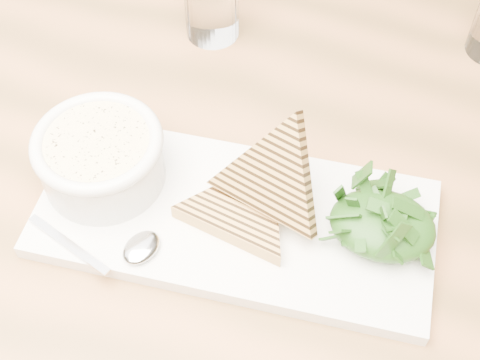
% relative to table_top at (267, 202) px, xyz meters
% --- Properties ---
extents(table_top, '(1.31, 0.93, 0.04)m').
position_rel_table_top_xyz_m(table_top, '(0.00, 0.00, 0.00)').
color(table_top, '#A76A3C').
rests_on(table_top, ground).
extents(table_leg_bl, '(0.06, 0.06, 0.70)m').
position_rel_table_top_xyz_m(table_leg_bl, '(-0.57, 0.36, -0.37)').
color(table_leg_bl, '#A76A3C').
rests_on(table_leg_bl, ground).
extents(platter, '(0.41, 0.19, 0.02)m').
position_rel_table_top_xyz_m(platter, '(-0.02, -0.05, 0.03)').
color(platter, white).
rests_on(platter, table_top).
extents(soup_bowl, '(0.13, 0.13, 0.05)m').
position_rel_table_top_xyz_m(soup_bowl, '(-0.17, -0.04, 0.06)').
color(soup_bowl, white).
rests_on(soup_bowl, platter).
extents(soup, '(0.11, 0.11, 0.01)m').
position_rel_table_top_xyz_m(soup, '(-0.17, -0.04, 0.09)').
color(soup, '#F8E0A4').
rests_on(soup, soup_bowl).
extents(bowl_rim, '(0.14, 0.14, 0.01)m').
position_rel_table_top_xyz_m(bowl_rim, '(-0.17, -0.04, 0.10)').
color(bowl_rim, white).
rests_on(bowl_rim, soup_bowl).
extents(sandwich_flat, '(0.17, 0.17, 0.02)m').
position_rel_table_top_xyz_m(sandwich_flat, '(-0.02, -0.05, 0.05)').
color(sandwich_flat, '#BD8B46').
rests_on(sandwich_flat, platter).
extents(sandwich_lean, '(0.18, 0.19, 0.16)m').
position_rel_table_top_xyz_m(sandwich_lean, '(0.01, -0.03, 0.09)').
color(sandwich_lean, '#BD8B46').
rests_on(sandwich_lean, sandwich_flat).
extents(salad_base, '(0.11, 0.08, 0.04)m').
position_rel_table_top_xyz_m(salad_base, '(0.12, -0.04, 0.06)').
color(salad_base, '#0F360C').
rests_on(salad_base, platter).
extents(arugula_pile, '(0.11, 0.10, 0.05)m').
position_rel_table_top_xyz_m(arugula_pile, '(0.12, -0.04, 0.06)').
color(arugula_pile, '#295017').
rests_on(arugula_pile, platter).
extents(spoon_bowl, '(0.05, 0.05, 0.01)m').
position_rel_table_top_xyz_m(spoon_bowl, '(-0.10, -0.11, 0.04)').
color(spoon_bowl, silver).
rests_on(spoon_bowl, platter).
extents(spoon_handle, '(0.10, 0.05, 0.00)m').
position_rel_table_top_xyz_m(spoon_handle, '(-0.17, -0.13, 0.04)').
color(spoon_handle, silver).
rests_on(spoon_handle, platter).
extents(glass_near, '(0.07, 0.07, 0.11)m').
position_rel_table_top_xyz_m(glass_near, '(-0.13, 0.23, 0.07)').
color(glass_near, white).
rests_on(glass_near, table_top).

